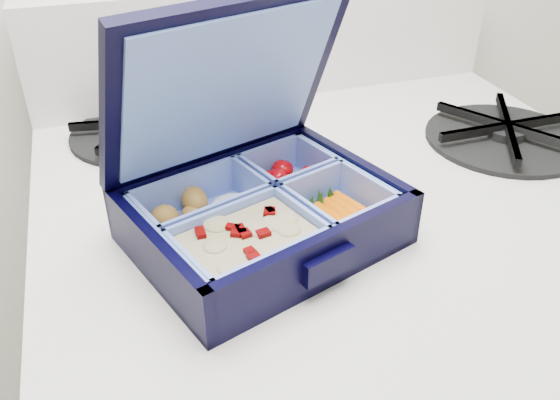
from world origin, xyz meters
name	(u,v)px	position (x,y,z in m)	size (l,w,h in m)	color
bento_box	(263,216)	(0.44, 1.60, 1.00)	(0.23, 0.18, 0.05)	black
burner_grate	(507,130)	(0.78, 1.70, 0.98)	(0.19, 0.19, 0.03)	black
burner_grate_rear	(139,129)	(0.35, 1.86, 0.98)	(0.17, 0.17, 0.02)	black
fork	(260,161)	(0.47, 1.74, 0.97)	(0.02, 0.18, 0.01)	silver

